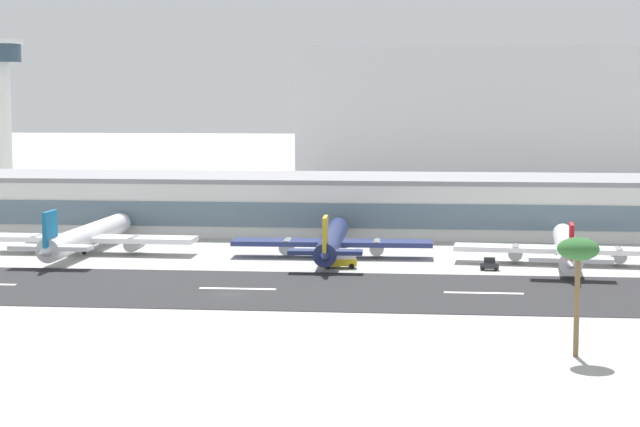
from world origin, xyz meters
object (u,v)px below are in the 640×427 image
object	(u,v)px
service_baggage_tug_0	(489,264)
palm_tree_1	(578,253)
distant_hotel_block	(491,122)
service_box_truck_1	(339,258)
terminal_building	(341,204)
airliner_blue_tail_gate_0	(84,237)
airliner_gold_tail_gate_1	(332,242)
airliner_red_tail_gate_2	(567,249)

from	to	relation	value
service_baggage_tug_0	palm_tree_1	size ratio (longest dim) A/B	0.24
distant_hotel_block	service_baggage_tug_0	bearing A→B (deg)	-93.09
distant_hotel_block	service_box_truck_1	world-z (taller)	distant_hotel_block
terminal_building	airliner_blue_tail_gate_0	size ratio (longest dim) A/B	4.45
service_box_truck_1	airliner_gold_tail_gate_1	bearing A→B (deg)	-88.27
service_box_truck_1	palm_tree_1	world-z (taller)	palm_tree_1
airliner_red_tail_gate_2	airliner_gold_tail_gate_1	bearing A→B (deg)	89.00
service_baggage_tug_0	palm_tree_1	xyz separation A→B (m)	(6.45, -62.19, 10.95)
distant_hotel_block	airliner_blue_tail_gate_0	xyz separation A→B (m)	(-82.80, -130.10, -18.76)
palm_tree_1	airliner_red_tail_gate_2	bearing A→B (deg)	83.86
airliner_blue_tail_gate_0	airliner_red_tail_gate_2	world-z (taller)	airliner_blue_tail_gate_0
terminal_building	service_baggage_tug_0	xyz separation A→B (m)	(29.70, -50.85, -5.15)
airliner_gold_tail_gate_1	service_box_truck_1	xyz separation A→B (m)	(2.30, -11.42, -1.26)
distant_hotel_block	service_baggage_tug_0	distance (m)	143.50
terminal_building	service_baggage_tug_0	size ratio (longest dim) A/B	65.21
airliner_gold_tail_gate_1	service_box_truck_1	bearing A→B (deg)	-170.00
terminal_building	distant_hotel_block	xyz separation A→B (m)	(37.35, 90.92, 15.76)
service_box_truck_1	palm_tree_1	xyz separation A→B (m)	(32.38, -62.04, 10.21)
terminal_building	palm_tree_1	bearing A→B (deg)	-72.26
terminal_building	service_box_truck_1	size ratio (longest dim) A/B	33.89
airliner_blue_tail_gate_0	service_box_truck_1	bearing A→B (deg)	-102.36
airliner_gold_tail_gate_1	palm_tree_1	distance (m)	81.73
service_baggage_tug_0	airliner_gold_tail_gate_1	bearing A→B (deg)	-18.60
service_baggage_tug_0	airliner_red_tail_gate_2	bearing A→B (deg)	-150.19
airliner_blue_tail_gate_0	distant_hotel_block	bearing A→B (deg)	-31.35
airliner_red_tail_gate_2	service_box_truck_1	world-z (taller)	airliner_red_tail_gate_2
service_box_truck_1	palm_tree_1	distance (m)	70.72
airliner_gold_tail_gate_1	service_baggage_tug_0	bearing A→B (deg)	-113.18
airliner_blue_tail_gate_0	terminal_building	bearing A→B (deg)	-48.11
distant_hotel_block	service_box_truck_1	bearing A→B (deg)	-103.31
airliner_blue_tail_gate_0	airliner_red_tail_gate_2	xyz separation A→B (m)	(89.05, -4.70, -0.25)
palm_tree_1	distant_hotel_block	bearing A→B (deg)	89.66
distant_hotel_block	airliner_gold_tail_gate_1	world-z (taller)	distant_hotel_block
airliner_blue_tail_gate_0	airliner_red_tail_gate_2	distance (m)	89.17
airliner_red_tail_gate_2	palm_tree_1	xyz separation A→B (m)	(-7.44, -69.15, 9.05)
airliner_blue_tail_gate_0	service_box_truck_1	xyz separation A→B (m)	(49.23, -11.81, -1.41)
service_baggage_tug_0	palm_tree_1	bearing A→B (deg)	99.10
airliner_blue_tail_gate_0	service_baggage_tug_0	bearing A→B (deg)	-97.70
airliner_gold_tail_gate_1	airliner_red_tail_gate_2	world-z (taller)	airliner_gold_tail_gate_1
terminal_building	distant_hotel_block	distance (m)	99.55
airliner_red_tail_gate_2	service_box_truck_1	size ratio (longest dim) A/B	7.01
service_baggage_tug_0	service_box_truck_1	bearing A→B (deg)	3.49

